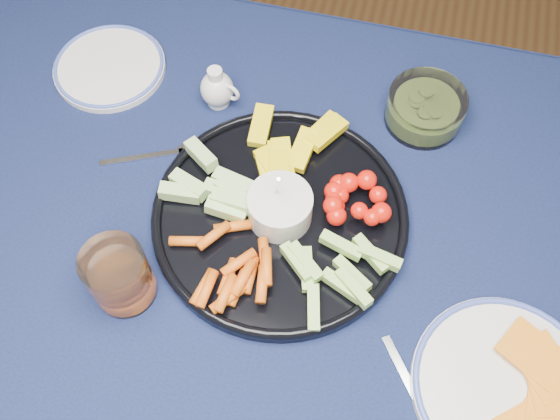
% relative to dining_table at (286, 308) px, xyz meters
% --- Properties ---
extents(dining_table, '(1.67, 1.07, 0.75)m').
position_rel_dining_table_xyz_m(dining_table, '(0.00, 0.00, 0.00)').
color(dining_table, '#4C2F19').
rests_on(dining_table, ground).
extents(crudite_platter, '(0.38, 0.38, 0.12)m').
position_rel_dining_table_xyz_m(crudite_platter, '(-0.04, 0.10, 0.11)').
color(crudite_platter, black).
rests_on(crudite_platter, dining_table).
extents(creamer_pitcher, '(0.07, 0.05, 0.08)m').
position_rel_dining_table_xyz_m(creamer_pitcher, '(-0.19, 0.29, 0.12)').
color(creamer_pitcher, silver).
rests_on(creamer_pitcher, dining_table).
extents(pickle_bowl, '(0.12, 0.12, 0.06)m').
position_rel_dining_table_xyz_m(pickle_bowl, '(0.15, 0.34, 0.11)').
color(pickle_bowl, white).
rests_on(pickle_bowl, dining_table).
extents(cheese_plate, '(0.24, 0.24, 0.03)m').
position_rel_dining_table_xyz_m(cheese_plate, '(0.31, -0.07, 0.10)').
color(cheese_plate, silver).
rests_on(cheese_plate, dining_table).
extents(juice_tumbler, '(0.09, 0.09, 0.10)m').
position_rel_dining_table_xyz_m(juice_tumbler, '(-0.21, -0.06, 0.13)').
color(juice_tumbler, white).
rests_on(juice_tumbler, dining_table).
extents(fork_left, '(0.15, 0.08, 0.00)m').
position_rel_dining_table_xyz_m(fork_left, '(-0.25, 0.17, 0.09)').
color(fork_left, silver).
rests_on(fork_left, dining_table).
extents(fork_right, '(0.12, 0.16, 0.00)m').
position_rel_dining_table_xyz_m(fork_right, '(0.21, -0.13, 0.09)').
color(fork_right, silver).
rests_on(fork_right, dining_table).
extents(side_plate_extra, '(0.19, 0.19, 0.02)m').
position_rel_dining_table_xyz_m(side_plate_extra, '(-0.39, 0.31, 0.10)').
color(side_plate_extra, silver).
rests_on(side_plate_extra, dining_table).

